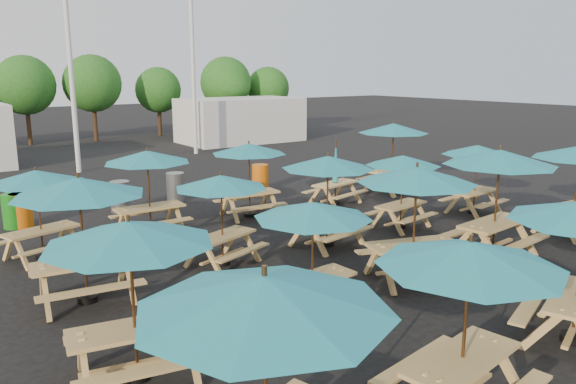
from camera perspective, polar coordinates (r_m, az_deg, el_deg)
ground at (r=13.99m, az=3.60°, el=-5.48°), size 120.00×120.00×0.00m
picnic_unit_0 at (r=5.24m, az=-2.38°, el=-11.37°), size 3.10×3.10×2.48m
picnic_unit_1 at (r=7.82m, az=-15.81°, el=-4.76°), size 2.70×2.70×2.33m
picnic_unit_2 at (r=10.80m, az=-20.46°, el=-0.06°), size 2.69×2.69×2.40m
picnic_unit_3 at (r=13.81m, az=-24.21°, el=1.05°), size 2.57×2.57×2.09m
picnic_unit_4 at (r=7.13m, az=17.96°, el=-6.84°), size 2.60×2.60×2.29m
picnic_unit_5 at (r=9.65m, az=2.54°, el=-2.41°), size 2.20×2.20×2.08m
picnic_unit_6 at (r=12.28m, az=-6.81°, el=0.62°), size 2.59×2.59×2.06m
picnic_unit_7 at (r=14.98m, az=-14.10°, el=3.11°), size 2.27×2.27×2.25m
picnic_unit_9 at (r=11.47m, az=12.93°, el=1.14°), size 3.04×3.04×2.41m
picnic_unit_10 at (r=13.56m, az=4.07°, el=2.58°), size 2.59×2.59×2.27m
picnic_unit_11 at (r=16.37m, az=-3.99°, el=4.06°), size 2.37×2.37×2.20m
picnic_unit_13 at (r=13.52m, az=20.69°, el=2.81°), size 2.77×2.77×2.54m
picnic_unit_14 at (r=15.46m, az=11.59°, el=2.81°), size 2.27×2.27×2.04m
picnic_unit_15 at (r=18.11m, az=4.84°, el=1.46°), size 1.92×1.76×2.12m
picnic_unit_18 at (r=17.64m, az=18.67°, el=3.75°), size 2.31×2.31×2.10m
picnic_unit_19 at (r=20.06m, az=10.65°, el=6.06°), size 2.85×2.85×2.46m
waste_bin_0 at (r=17.17m, az=-26.10°, el=-1.73°), size 0.59×0.59×0.95m
waste_bin_1 at (r=17.14m, az=-25.47°, el=-1.69°), size 0.59×0.59×0.95m
waste_bin_2 at (r=17.91m, az=-16.68°, el=-0.44°), size 0.59×0.59×0.95m
waste_bin_3 at (r=18.92m, az=-11.36°, el=0.50°), size 0.59×0.59×0.95m
waste_bin_4 at (r=20.19m, az=-2.84°, el=1.47°), size 0.59×0.59×0.95m
mast_0 at (r=25.20m, az=-21.51°, el=15.44°), size 0.20×0.20×12.00m
mast_1 at (r=29.36m, az=-9.74°, el=15.53°), size 0.20×0.20×12.00m
event_tent_1 at (r=34.23m, az=-4.86°, el=7.31°), size 7.00×4.00×2.60m
tree_3 at (r=35.66m, az=-25.17°, el=9.79°), size 3.36×3.36×5.09m
tree_4 at (r=36.08m, az=-19.26°, el=10.36°), size 3.41×3.41×5.17m
tree_5 at (r=37.95m, az=-13.05°, el=10.06°), size 2.94×2.94×4.45m
tree_6 at (r=38.10m, az=-6.35°, el=10.99°), size 3.38×3.38×5.13m
tree_7 at (r=39.91m, az=-2.04°, el=10.48°), size 2.95×2.95×4.48m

